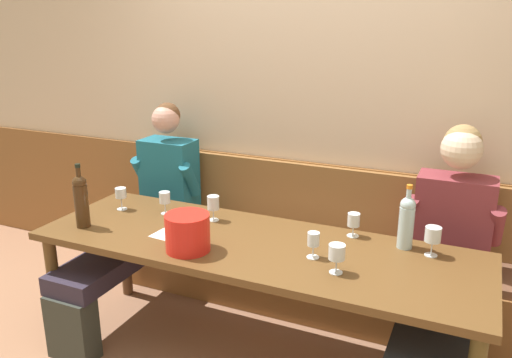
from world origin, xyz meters
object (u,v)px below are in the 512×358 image
at_px(dining_table, 254,256).
at_px(wine_glass_center_rear, 165,199).
at_px(wine_glass_mid_right, 121,194).
at_px(wine_glass_left_end, 313,241).
at_px(wall_bench, 295,266).
at_px(person_center_left_seat, 144,211).
at_px(ice_bucket, 188,232).
at_px(wine_glass_right_end, 433,235).
at_px(wine_glass_by_bottle, 213,204).
at_px(wine_bottle_green_tall, 81,200).
at_px(wine_glass_mid_left, 354,221).
at_px(wine_glass_center_front, 337,253).
at_px(wine_bottle_clear_water, 406,221).
at_px(person_left_seat, 446,263).

height_order(dining_table, wine_glass_center_rear, wine_glass_center_rear).
relative_size(wine_glass_mid_right, wine_glass_left_end, 1.04).
relative_size(wall_bench, person_center_left_seat, 2.05).
bearing_deg(wine_glass_left_end, wine_glass_center_rear, 168.36).
distance_m(ice_bucket, wine_glass_right_end, 1.22).
bearing_deg(wine_glass_right_end, wine_glass_by_bottle, -178.58).
relative_size(wine_bottle_green_tall, wine_glass_by_bottle, 2.47).
distance_m(person_center_left_seat, wine_glass_mid_left, 1.42).
distance_m(wine_bottle_green_tall, wine_glass_center_front, 1.47).
xyz_separation_m(wall_bench, wine_glass_by_bottle, (-0.35, -0.47, 0.54)).
bearing_deg(wine_glass_right_end, person_center_left_seat, 176.60).
relative_size(wall_bench, wine_glass_center_front, 18.97).
bearing_deg(wine_bottle_green_tall, wine_glass_center_front, 1.71).
height_order(dining_table, wine_glass_center_front, wine_glass_center_front).
distance_m(wine_glass_center_front, wine_glass_by_bottle, 0.90).
bearing_deg(wine_glass_center_rear, wine_glass_right_end, 2.15).
bearing_deg(wine_glass_center_front, wine_glass_mid_right, 169.37).
distance_m(wall_bench, wine_glass_center_front, 1.09).
xyz_separation_m(wine_bottle_clear_water, wine_glass_center_rear, (-1.40, -0.10, -0.05)).
height_order(person_left_seat, ice_bucket, person_left_seat).
distance_m(ice_bucket, wine_glass_mid_left, 0.89).
distance_m(ice_bucket, wine_glass_mid_right, 0.76).
height_order(person_center_left_seat, person_left_seat, person_left_seat).
bearing_deg(wine_glass_center_front, ice_bucket, -174.86).
xyz_separation_m(wine_glass_center_front, wine_glass_center_rear, (-1.15, 0.32, -0.00)).
distance_m(person_center_left_seat, wine_glass_center_rear, 0.38).
relative_size(person_center_left_seat, wine_bottle_clear_water, 3.86).
xyz_separation_m(wall_bench, wine_glass_mid_left, (0.46, -0.37, 0.53)).
height_order(wine_glass_center_rear, wine_glass_mid_left, wine_glass_center_rear).
height_order(wall_bench, person_left_seat, person_left_seat).
distance_m(wall_bench, wine_bottle_clear_water, 1.02).
xyz_separation_m(wine_bottle_green_tall, wine_glass_mid_right, (0.02, 0.31, -0.06)).
distance_m(wall_bench, person_left_seat, 1.06).
distance_m(dining_table, wine_glass_right_end, 0.92).
bearing_deg(ice_bucket, dining_table, 38.84).
height_order(wall_bench, wine_glass_mid_right, wall_bench).
relative_size(dining_table, wine_glass_by_bottle, 15.92).
distance_m(ice_bucket, wine_bottle_clear_water, 1.12).
relative_size(wine_glass_mid_right, wine_glass_right_end, 0.91).
bearing_deg(wine_bottle_clear_water, person_left_seat, 17.79).
bearing_deg(ice_bucket, person_left_seat, 24.50).
relative_size(wine_glass_center_front, wine_glass_mid_right, 1.02).
height_order(wine_bottle_clear_water, wine_glass_right_end, wine_bottle_clear_water).
height_order(wine_bottle_clear_water, wine_glass_mid_right, wine_bottle_clear_water).
bearing_deg(dining_table, ice_bucket, -141.16).
bearing_deg(wine_glass_by_bottle, wall_bench, 53.64).
distance_m(person_left_seat, ice_bucket, 1.34).
bearing_deg(wall_bench, wine_glass_mid_left, -38.73).
xyz_separation_m(wine_bottle_green_tall, wine_glass_mid_left, (1.43, 0.49, -0.08)).
xyz_separation_m(dining_table, wine_bottle_green_tall, (-0.98, -0.19, 0.24)).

